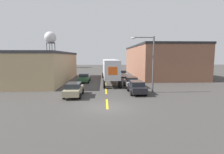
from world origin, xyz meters
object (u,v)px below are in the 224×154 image
parked_car_left_far (84,78)px  parked_car_right_near (137,87)px  parked_car_left_near (74,89)px  water_tower (50,38)px  parked_car_right_far (122,74)px  semi_truck (110,69)px  street_lamp (150,60)px  parked_car_right_mid (131,82)px

parked_car_left_far → parked_car_right_near: size_ratio=1.00×
parked_car_left_near → parked_car_right_near: bearing=9.0°
water_tower → parked_car_left_far: bearing=-66.8°
parked_car_left_far → parked_car_right_near: bearing=-52.8°
water_tower → parked_car_right_far: bearing=-53.6°
semi_truck → water_tower: size_ratio=1.03×
parked_car_left_far → water_tower: bearing=113.2°
semi_truck → parked_car_left_far: (-4.57, -0.16, -1.60)m
parked_car_right_far → parked_car_left_near: bearing=-112.4°
water_tower → street_lamp: bearing=-62.0°
parked_car_left_far → parked_car_right_far: bearing=43.4°
parked_car_right_mid → parked_car_right_near: bearing=-90.0°
parked_car_right_mid → parked_car_right_near: (0.00, -4.31, 0.00)m
semi_truck → street_lamp: size_ratio=2.12×
semi_truck → parked_car_left_far: semi_truck is taller
parked_car_left_near → street_lamp: 9.98m
parked_car_right_far → parked_car_left_far: bearing=-136.6°
semi_truck → parked_car_right_mid: bearing=-64.1°
semi_truck → parked_car_right_far: semi_truck is taller
parked_car_left_near → parked_car_right_mid: bearing=36.2°
semi_truck → parked_car_right_mid: semi_truck is taller
parked_car_right_far → parked_car_right_near: same height
parked_car_right_near → water_tower: 58.47m
water_tower → parked_car_right_mid: bearing=-61.7°
parked_car_right_far → parked_car_right_near: (0.00, -17.01, 0.00)m
parked_car_right_near → parked_car_right_mid: bearing=90.0°
parked_car_left_near → parked_car_right_near: 7.61m
parked_car_right_far → water_tower: bearing=126.4°
semi_truck → parked_car_left_far: bearing=-179.2°
parked_car_left_near → parked_car_right_far: 19.69m
parked_car_left_far → water_tower: size_ratio=0.31×
parked_car_right_mid → parked_car_right_near: same height
parked_car_left_near → parked_car_right_near: (7.52, 1.19, 0.00)m
water_tower → parked_car_left_near: bearing=-71.3°
parked_car_right_far → parked_car_left_far: 10.34m
semi_truck → parked_car_right_far: size_ratio=3.38×
street_lamp → parked_car_left_near: bearing=-170.1°
parked_car_left_far → street_lamp: 13.67m
semi_truck → parked_car_right_near: semi_truck is taller
semi_truck → street_lamp: 10.86m
parked_car_right_mid → parked_car_left_far: same height
semi_truck → parked_car_left_near: semi_truck is taller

